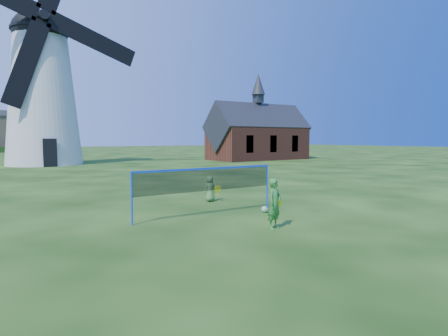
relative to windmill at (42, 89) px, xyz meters
The scene contains 7 objects.
ground 29.79m from the windmill, 86.62° to the right, with size 220.00×220.00×0.00m, color black.
windmill is the anchor object (origin of this frame).
chapel 23.26m from the windmill, 10.11° to the right, with size 11.91×5.78×10.07m.
badminton_net 29.15m from the windmill, 87.65° to the right, with size 5.05×0.05×1.55m.
player_girl 31.77m from the windmill, 86.64° to the right, with size 0.72×0.48×1.39m.
player_boy 27.24m from the windmill, 84.35° to the right, with size 0.61×0.40×1.02m.
play_ball 30.16m from the windmill, 84.11° to the right, with size 0.22×0.22×0.22m, color green.
Camera 1 is at (-6.52, -9.86, 2.49)m, focal length 29.66 mm.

